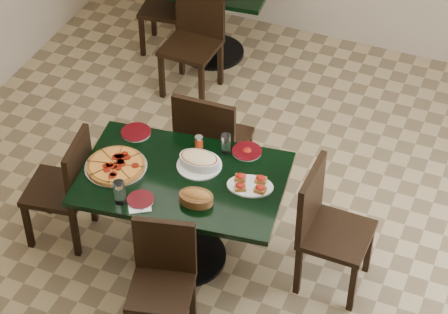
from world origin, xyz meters
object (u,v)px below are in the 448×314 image
at_px(chair_far, 210,140).
at_px(chair_left, 67,184).
at_px(pepperoni_pizza, 116,166).
at_px(bruschetta_platter, 250,184).
at_px(lasagna_casserole, 199,161).
at_px(main_table, 183,198).
at_px(chair_near, 163,275).
at_px(back_chair_left, 173,3).
at_px(bread_basket, 196,197).
at_px(chair_right, 325,223).
at_px(back_table, 213,3).
at_px(back_chair_near, 195,34).

relative_size(chair_far, chair_left, 1.11).
xyz_separation_m(pepperoni_pizza, bruschetta_platter, (0.86, 0.16, 0.01)).
bearing_deg(lasagna_casserole, main_table, -112.71).
relative_size(chair_left, lasagna_casserole, 2.97).
bearing_deg(chair_left, pepperoni_pizza, 83.27).
distance_m(chair_near, lasagna_casserole, 0.78).
relative_size(back_chair_left, lasagna_casserole, 2.92).
xyz_separation_m(chair_far, bread_basket, (0.26, -0.80, 0.25)).
height_order(chair_right, chair_left, chair_right).
relative_size(main_table, back_chair_left, 1.64).
bearing_deg(chair_far, chair_left, 42.48).
height_order(chair_right, bruschetta_platter, chair_right).
bearing_deg(back_chair_left, lasagna_casserole, 20.53).
bearing_deg(chair_left, bruschetta_platter, 88.76).
xyz_separation_m(back_table, chair_far, (0.73, -1.73, 0.02)).
height_order(back_chair_left, pepperoni_pizza, back_chair_left).
bearing_deg(main_table, back_chair_left, 108.95).
bearing_deg(back_chair_near, back_chair_left, 135.01).
xyz_separation_m(main_table, chair_near, (0.12, -0.56, -0.12)).
bearing_deg(back_chair_near, bruschetta_platter, -54.53).
relative_size(chair_far, back_chair_near, 1.05).
height_order(back_chair_near, pepperoni_pizza, back_chair_near).
relative_size(main_table, chair_near, 1.71).
relative_size(pepperoni_pizza, bruschetta_platter, 1.22).
relative_size(chair_left, back_chair_near, 0.94).
bearing_deg(back_table, back_chair_near, -88.83).
distance_m(back_table, chair_right, 2.77).
distance_m(back_chair_near, lasagna_casserole, 1.93).
relative_size(chair_near, pepperoni_pizza, 2.02).
height_order(back_table, back_chair_left, back_chair_left).
height_order(back_table, bread_basket, bread_basket).
xyz_separation_m(chair_far, lasagna_casserole, (0.14, -0.49, 0.25)).
bearing_deg(back_chair_near, chair_near, -68.29).
bearing_deg(lasagna_casserole, chair_left, -164.97).
bearing_deg(chair_right, back_chair_near, 45.50).
distance_m(chair_near, chair_left, 1.04).
relative_size(chair_near, back_chair_near, 0.89).
height_order(chair_near, bread_basket, bread_basket).
relative_size(bread_basket, bruschetta_platter, 0.70).
distance_m(back_chair_left, pepperoni_pizza, 2.51).
bearing_deg(chair_far, chair_right, 153.54).
bearing_deg(back_chair_near, chair_right, -43.38).
distance_m(pepperoni_pizza, bruschetta_platter, 0.88).
bearing_deg(chair_far, lasagna_casserole, 103.43).
bearing_deg(main_table, chair_far, 89.70).
height_order(chair_near, back_chair_near, back_chair_near).
distance_m(chair_far, chair_right, 1.08).
height_order(back_table, pepperoni_pizza, pepperoni_pizza).
xyz_separation_m(chair_near, pepperoni_pizza, (-0.55, 0.47, 0.31)).
bearing_deg(bruschetta_platter, bread_basket, -147.44).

